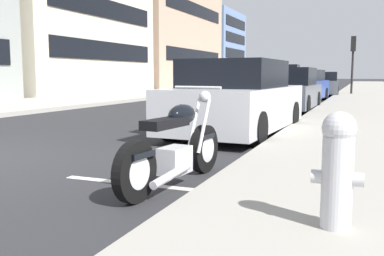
% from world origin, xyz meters
% --- Properties ---
extents(sidewalk_near_curb, '(120.00, 4.40, 0.14)m').
position_xyz_m(sidewalk_near_curb, '(12.00, -6.35, 0.07)').
color(sidewalk_near_curb, gray).
rests_on(sidewalk_near_curb, ground).
extents(sidewalk_far_curb, '(120.00, 5.00, 0.14)m').
position_xyz_m(sidewalk_far_curb, '(12.00, 6.55, 0.07)').
color(sidewalk_far_curb, '#ADA89E').
rests_on(sidewalk_far_curb, ground).
extents(parking_stall_stripe, '(0.12, 2.20, 0.01)m').
position_xyz_m(parking_stall_stripe, '(0.00, -3.45, 0.00)').
color(parking_stall_stripe, silver).
rests_on(parking_stall_stripe, ground).
extents(parked_motorcycle, '(2.10, 0.62, 1.10)m').
position_xyz_m(parked_motorcycle, '(0.13, -3.71, 0.42)').
color(parked_motorcycle, black).
rests_on(parked_motorcycle, ground).
extents(parked_car_second_in_row, '(4.42, 2.09, 1.53)m').
position_xyz_m(parked_car_second_in_row, '(4.44, -3.21, 0.72)').
color(parked_car_second_in_row, silver).
rests_on(parked_car_second_in_row, ground).
extents(parked_car_far_down_curb, '(4.08, 1.98, 1.47)m').
position_xyz_m(parked_car_far_down_curb, '(10.68, -3.21, 0.69)').
color(parked_car_far_down_curb, '#4C515B').
rests_on(parked_car_far_down_curb, ground).
extents(parked_car_near_corner, '(4.25, 2.05, 1.45)m').
position_xyz_m(parked_car_near_corner, '(16.13, -3.04, 0.70)').
color(parked_car_near_corner, navy).
rests_on(parked_car_near_corner, ground).
extents(parked_car_behind_motorcycle, '(4.18, 2.00, 1.39)m').
position_xyz_m(parked_car_behind_motorcycle, '(22.34, -3.39, 0.66)').
color(parked_car_behind_motorcycle, '#4C515B').
rests_on(parked_car_behind_motorcycle, ground).
extents(crossing_truck, '(2.09, 5.05, 1.94)m').
position_xyz_m(crossing_truck, '(27.20, 0.48, 1.01)').
color(crossing_truck, black).
rests_on(crossing_truck, ground).
extents(car_opposite_curb, '(4.13, 2.04, 1.41)m').
position_xyz_m(car_opposite_curb, '(20.85, 3.16, 0.66)').
color(car_opposite_curb, '#AD1919').
rests_on(car_opposite_curb, ground).
extents(fire_hydrant, '(0.24, 0.36, 0.84)m').
position_xyz_m(fire_hydrant, '(-1.05, -5.49, 0.59)').
color(fire_hydrant, '#B7B7BC').
rests_on(fire_hydrant, sidewalk_near_curb).
extents(traffic_signal_near_corner, '(0.36, 0.28, 3.28)m').
position_xyz_m(traffic_signal_near_corner, '(22.56, -5.01, 2.52)').
color(traffic_signal_near_corner, black).
rests_on(traffic_signal_near_corner, sidewalk_near_curb).
extents(townhouse_mid_block, '(15.46, 10.98, 13.38)m').
position_xyz_m(townhouse_mid_block, '(33.40, 14.30, 6.69)').
color(townhouse_mid_block, tan).
rests_on(townhouse_mid_block, ground).
extents(townhouse_corner_block, '(9.63, 11.63, 8.75)m').
position_xyz_m(townhouse_corner_block, '(46.70, 14.62, 4.37)').
color(townhouse_corner_block, '#6B84B2').
rests_on(townhouse_corner_block, ground).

